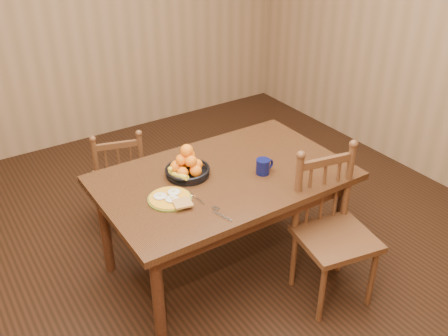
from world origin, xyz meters
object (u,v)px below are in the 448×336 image
fruit_bowl (187,166)px  chair_near (333,232)px  dining_table (224,186)px  breakfast_plate (170,198)px  coffee_mug (264,166)px  chair_far (120,181)px

fruit_bowl → chair_near: bearing=-48.3°
dining_table → breakfast_plate: bearing=-170.4°
coffee_mug → fruit_bowl: size_ratio=0.46×
chair_far → fruit_bowl: 0.83m
dining_table → chair_far: bearing=115.9°
dining_table → fruit_bowl: size_ratio=5.52×
breakfast_plate → coffee_mug: bearing=-4.3°
chair_far → breakfast_plate: (-0.03, -0.90, 0.35)m
dining_table → breakfast_plate: (-0.43, -0.07, 0.10)m
dining_table → chair_near: 0.75m
chair_near → coffee_mug: (-0.21, 0.46, 0.32)m
breakfast_plate → fruit_bowl: 0.30m
breakfast_plate → coffee_mug: size_ratio=2.22×
dining_table → coffee_mug: (0.22, -0.12, 0.14)m
fruit_bowl → dining_table: bearing=-31.7°
fruit_bowl → chair_far: bearing=106.0°
chair_near → breakfast_plate: (-0.86, 0.51, 0.28)m
dining_table → chair_near: size_ratio=1.61×
chair_near → dining_table: bearing=137.3°
dining_table → fruit_bowl: bearing=148.3°
breakfast_plate → coffee_mug: coffee_mug is taller
chair_near → breakfast_plate: size_ratio=3.34×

